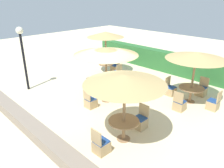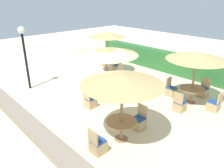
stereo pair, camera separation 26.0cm
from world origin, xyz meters
TOP-DOWN VIEW (x-y plane):
  - ground_plane at (0.00, 0.00)m, footprint 40.00×40.00m
  - hedge_row at (0.00, 6.31)m, footprint 13.00×0.70m
  - stone_border at (0.00, -3.32)m, footprint 10.00×0.56m
  - lamp_post at (-4.25, -1.58)m, footprint 0.36×0.36m
  - parasol_front_right at (2.39, -1.21)m, footprint 2.71×2.71m
  - round_table_front_right at (2.39, -1.21)m, footprint 1.08×1.08m
  - patio_chair_front_right_south at (2.35, -2.25)m, footprint 0.46×0.46m
  - patio_chair_front_right_north at (2.35, -0.21)m, footprint 0.46×0.46m
  - parasol_back_left at (-2.96, 3.01)m, footprint 2.24×2.24m
  - round_table_back_left at (-2.96, 3.01)m, footprint 0.91×0.91m
  - patio_chair_back_left_east at (-2.01, 3.03)m, footprint 0.46×0.46m
  - patio_chair_back_left_north at (-2.98, 3.88)m, footprint 0.46×0.46m
  - parasol_back_right at (2.67, 3.20)m, footprint 2.70×2.70m
  - round_table_back_right at (2.67, 3.20)m, footprint 1.17×1.17m
  - patio_chair_back_right_east at (3.75, 3.22)m, footprint 0.46×0.46m
  - patio_chair_back_right_west at (1.58, 3.22)m, footprint 0.46×0.46m
  - patio_chair_back_right_south at (2.72, 2.10)m, footprint 0.46×0.46m
  - patio_chair_back_right_north at (2.72, 4.30)m, footprint 0.46×0.46m
  - parasol_center at (-0.25, 0.47)m, footprint 2.91×2.91m
  - round_table_center at (-0.25, 0.47)m, footprint 0.95×0.95m
  - patio_chair_center_south at (-0.26, -0.52)m, footprint 0.46×0.46m
  - patio_chair_center_north at (-0.19, 1.36)m, footprint 0.46×0.46m
  - patio_chair_center_west at (-1.20, 0.42)m, footprint 0.46×0.46m

SIDE VIEW (x-z plane):
  - ground_plane at x=0.00m, z-range 0.00..0.00m
  - stone_border at x=0.00m, z-range 0.00..0.41m
  - patio_chair_front_right_south at x=2.35m, z-range -0.20..0.73m
  - patio_chair_front_right_north at x=2.35m, z-range -0.20..0.73m
  - patio_chair_back_left_east at x=-2.01m, z-range -0.20..0.73m
  - patio_chair_back_left_north at x=-2.98m, z-range -0.20..0.73m
  - patio_chair_back_right_east at x=3.75m, z-range -0.20..0.73m
  - patio_chair_back_right_west at x=1.58m, z-range -0.20..0.73m
  - patio_chair_back_right_south at x=2.72m, z-range -0.20..0.73m
  - patio_chair_back_right_north at x=2.72m, z-range -0.20..0.73m
  - patio_chair_center_south at x=-0.26m, z-range -0.20..0.73m
  - patio_chair_center_north at x=-0.19m, z-range -0.20..0.73m
  - patio_chair_center_west at x=-1.20m, z-range -0.20..0.73m
  - round_table_back_left at x=-2.96m, z-range 0.17..0.89m
  - round_table_center at x=-0.25m, z-range 0.18..0.89m
  - round_table_front_right at x=2.39m, z-range 0.22..0.98m
  - round_table_back_right at x=2.67m, z-range 0.23..0.98m
  - hedge_row at x=0.00m, z-range 0.00..1.31m
  - parasol_back_right at x=2.67m, z-range 1.05..3.50m
  - parasol_front_right at x=2.39m, z-range 1.05..3.50m
  - lamp_post at x=-4.25m, z-range 0.69..4.01m
  - parasol_center at x=-0.25m, z-range 1.13..3.74m
  - parasol_back_left at x=-2.96m, z-range 1.18..3.90m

